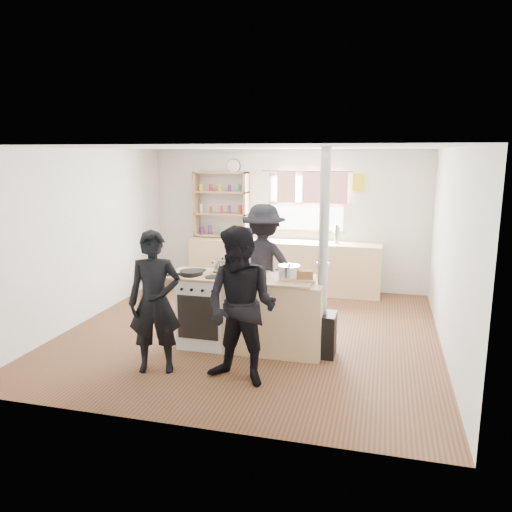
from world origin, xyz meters
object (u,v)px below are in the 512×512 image
at_px(person_near_left, 155,302).
at_px(person_near_right, 241,307).
at_px(thermos, 337,235).
at_px(roast_tray, 254,275).
at_px(flue_heater, 322,304).
at_px(cooking_island, 251,313).
at_px(stockpot_counter, 289,272).
at_px(bread_board, 304,276).
at_px(person_far, 264,264).
at_px(skillet_greens, 191,272).
at_px(stockpot_stove, 223,265).

height_order(person_near_left, person_near_right, person_near_right).
xyz_separation_m(person_near_left, person_near_right, (1.02, -0.05, 0.04)).
bearing_deg(thermos, person_near_left, -114.07).
xyz_separation_m(roast_tray, person_near_right, (0.10, -0.90, -0.12)).
bearing_deg(flue_heater, cooking_island, -179.43).
bearing_deg(person_near_right, person_near_left, -170.30).
relative_size(cooking_island, stockpot_counter, 7.50).
distance_m(cooking_island, roast_tray, 0.51).
height_order(bread_board, person_far, person_far).
bearing_deg(roast_tray, stockpot_counter, 5.10).
xyz_separation_m(roast_tray, stockpot_counter, (0.43, 0.04, 0.05)).
bearing_deg(stockpot_counter, cooking_island, 177.64).
xyz_separation_m(flue_heater, person_near_left, (-1.75, -0.92, 0.16)).
relative_size(thermos, flue_heater, 0.12).
bearing_deg(thermos, stockpot_counter, -96.15).
xyz_separation_m(bread_board, person_near_left, (-1.52, -0.90, -0.18)).
distance_m(thermos, bread_board, 2.78).
height_order(cooking_island, person_near_left, person_near_left).
distance_m(skillet_greens, flue_heater, 1.67).
bearing_deg(thermos, stockpot_stove, -114.95).
xyz_separation_m(cooking_island, bread_board, (0.66, -0.00, 0.51)).
bearing_deg(flue_heater, roast_tray, -175.42).
distance_m(flue_heater, person_far, 1.44).
bearing_deg(stockpot_counter, person_near_left, -146.53).
xyz_separation_m(roast_tray, person_far, (-0.14, 1.10, -0.11)).
relative_size(thermos, stockpot_counter, 1.17).
height_order(thermos, cooking_island, thermos).
xyz_separation_m(cooking_island, person_far, (-0.09, 1.04, 0.40)).
relative_size(cooking_island, skillet_greens, 4.71).
distance_m(person_near_left, person_near_right, 1.02).
relative_size(thermos, person_near_right, 0.18).
bearing_deg(thermos, bread_board, -92.49).
xyz_separation_m(roast_tray, stockpot_stove, (-0.48, 0.23, 0.04)).
height_order(roast_tray, stockpot_stove, stockpot_stove).
relative_size(stockpot_stove, flue_heater, 0.09).
distance_m(cooking_island, skillet_greens, 0.90).
relative_size(stockpot_stove, bread_board, 0.75).
bearing_deg(flue_heater, bread_board, -176.51).
xyz_separation_m(person_near_right, person_far, (-0.25, 2.00, 0.01)).
relative_size(thermos, roast_tray, 0.85).
relative_size(skillet_greens, person_far, 0.24).
height_order(skillet_greens, person_near_right, person_near_right).
xyz_separation_m(cooking_island, person_near_right, (0.15, -0.96, 0.38)).
bearing_deg(skillet_greens, flue_heater, 2.90).
bearing_deg(bread_board, cooking_island, 179.57).
relative_size(stockpot_counter, bread_board, 0.85).
bearing_deg(skillet_greens, person_near_right, -44.26).
xyz_separation_m(roast_tray, bread_board, (0.61, 0.05, 0.01)).
bearing_deg(roast_tray, person_near_left, -137.07).
distance_m(thermos, cooking_island, 2.94).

